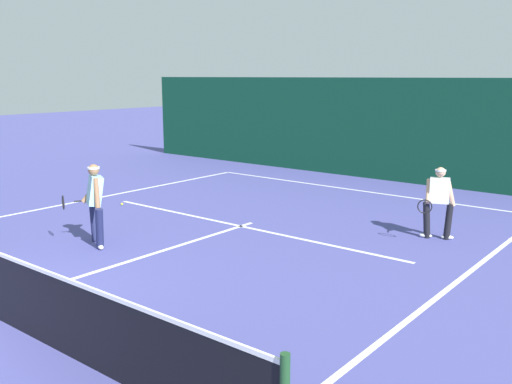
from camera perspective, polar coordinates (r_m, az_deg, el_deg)
court_line_baseline_far at (r=17.36m, az=9.94°, el=0.19°), size 10.27×0.10×0.01m
court_line_service at (r=13.04m, az=-1.54°, el=-3.43°), size 8.37×0.10×0.01m
court_line_centre at (r=11.13m, az=-10.98°, el=-6.30°), size 0.10×6.40×0.01m
player_near at (r=11.88m, az=-15.84°, el=-0.84°), size 1.12×0.82×1.66m
player_far at (r=12.46m, az=17.80°, el=-0.77°), size 0.69×0.90×1.53m
tennis_ball at (r=15.52m, az=-13.28°, el=-1.18°), size 0.07×0.07×0.07m
back_fence_windscreen at (r=19.01m, az=13.25°, el=6.09°), size 21.50×0.12×3.32m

